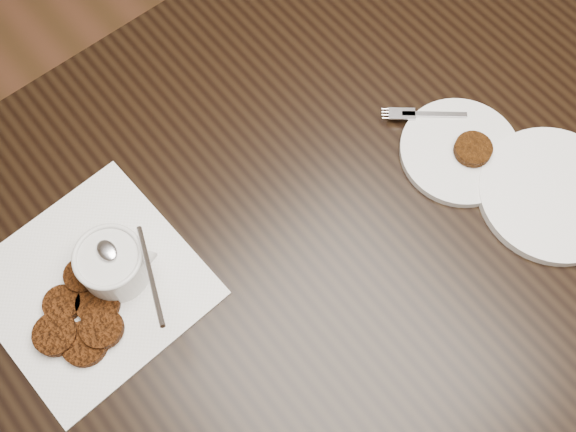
{
  "coord_description": "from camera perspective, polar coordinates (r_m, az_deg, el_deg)",
  "views": [
    {
      "loc": [
        -0.37,
        -0.15,
        1.66
      ],
      "look_at": [
        -0.14,
        0.13,
        0.8
      ],
      "focal_mm": 42.37,
      "sensor_mm": 36.0,
      "label": 1
    }
  ],
  "objects": [
    {
      "name": "plate_empty",
      "position": [
        1.07,
        21.34,
        1.69
      ],
      "size": [
        0.29,
        0.29,
        0.02
      ],
      "primitive_type": "cylinder",
      "rotation": [
        0.0,
        0.0,
        0.39
      ],
      "color": "white",
      "rests_on": "table"
    },
    {
      "name": "floor",
      "position": [
        1.71,
        6.56,
        -11.11
      ],
      "size": [
        4.0,
        4.0,
        0.0
      ],
      "primitive_type": "plane",
      "color": "brown",
      "rests_on": "ground"
    },
    {
      "name": "sauce_ramekin",
      "position": [
        0.93,
        -14.96,
        -3.25
      ],
      "size": [
        0.16,
        0.16,
        0.13
      ],
      "primitive_type": null,
      "rotation": [
        0.0,
        0.0,
        -0.35
      ],
      "color": "silver",
      "rests_on": "napkin"
    },
    {
      "name": "patty_cluster",
      "position": [
        0.97,
        -16.95,
        -7.69
      ],
      "size": [
        0.24,
        0.24,
        0.02
      ],
      "primitive_type": null,
      "rotation": [
        0.0,
        0.0,
        0.22
      ],
      "color": "#59270B",
      "rests_on": "napkin"
    },
    {
      "name": "plate_with_patty",
      "position": [
        1.06,
        14.3,
        5.45
      ],
      "size": [
        0.26,
        0.26,
        0.03
      ],
      "primitive_type": null,
      "rotation": [
        0.0,
        0.0,
        -0.7
      ],
      "color": "silver",
      "rests_on": "table"
    },
    {
      "name": "table",
      "position": [
        1.36,
        2.87,
        -5.25
      ],
      "size": [
        1.45,
        0.93,
        0.75
      ],
      "primitive_type": "cube",
      "color": "black",
      "rests_on": "floor"
    },
    {
      "name": "napkin",
      "position": [
        1.0,
        -16.15,
        -5.62
      ],
      "size": [
        0.29,
        0.29,
        0.0
      ],
      "primitive_type": "cube",
      "rotation": [
        0.0,
        0.0,
        0.05
      ],
      "color": "white",
      "rests_on": "table"
    }
  ]
}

